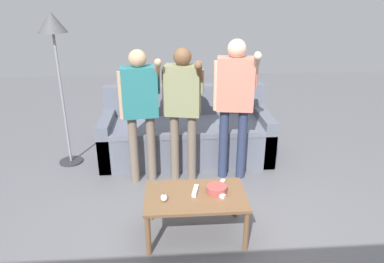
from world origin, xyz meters
TOP-DOWN VIEW (x-y plane):
  - ground_plane at (0.00, 0.00)m, footprint 12.00×12.00m
  - couch at (-0.12, 1.42)m, footprint 2.06×0.84m
  - coffee_table at (-0.13, -0.16)m, footprint 0.85×0.53m
  - snack_bowl at (0.05, -0.12)m, footprint 0.17×0.17m
  - game_remote_nunchuk at (-0.39, -0.21)m, footprint 0.06×0.09m
  - floor_lamp at (-1.55, 1.33)m, footprint 0.31×0.31m
  - player_left at (-0.62, 0.82)m, footprint 0.45×0.30m
  - player_center at (-0.18, 0.82)m, footprint 0.42×0.40m
  - player_right at (0.36, 0.83)m, footprint 0.45×0.39m
  - game_remote_wand_near at (0.11, -0.03)m, footprint 0.10×0.16m
  - game_remote_wand_far at (0.05, -0.17)m, footprint 0.14×0.13m
  - game_remote_wand_spare at (-0.13, -0.11)m, footprint 0.07×0.17m

SIDE VIEW (x-z plane):
  - ground_plane at x=0.00m, z-range 0.00..0.00m
  - couch at x=-0.12m, z-range -0.13..0.73m
  - coffee_table at x=-0.13m, z-range 0.14..0.53m
  - game_remote_wand_spare at x=-0.13m, z-range 0.39..0.42m
  - game_remote_wand_near at x=0.11m, z-range 0.39..0.42m
  - game_remote_wand_far at x=0.05m, z-range 0.39..0.42m
  - game_remote_nunchuk at x=-0.39m, z-range 0.39..0.44m
  - snack_bowl at x=0.05m, z-range 0.39..0.45m
  - player_left at x=-0.62m, z-range 0.19..1.64m
  - player_center at x=-0.18m, z-range 0.19..1.65m
  - player_right at x=0.36m, z-range 0.20..1.74m
  - floor_lamp at x=-1.55m, z-range 0.63..2.40m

